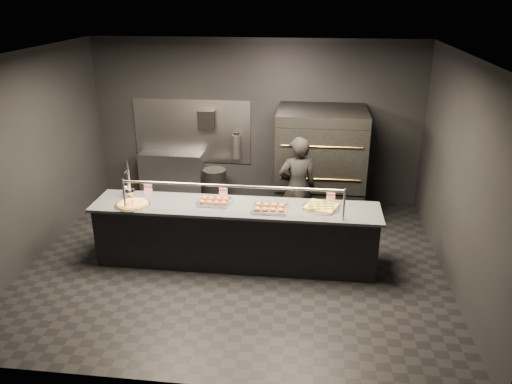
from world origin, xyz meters
TOP-DOWN VIEW (x-y plane):
  - room at (-0.02, 0.05)m, footprint 6.04×6.00m
  - service_counter at (0.00, -0.00)m, footprint 4.10×0.78m
  - pizza_oven at (1.20, 1.90)m, footprint 1.50×1.23m
  - prep_shelf at (-1.60, 2.32)m, footprint 1.20×0.35m
  - towel_dispenser at (-0.90, 2.39)m, footprint 0.30×0.20m
  - fire_extinguisher at (-0.35, 2.40)m, footprint 0.14×0.14m
  - beer_tap at (-1.60, 0.15)m, footprint 0.15×0.22m
  - round_pizza at (-1.45, -0.15)m, footprint 0.51×0.51m
  - slider_tray_a at (-0.31, 0.06)m, footprint 0.54×0.47m
  - slider_tray_b at (0.50, -0.09)m, footprint 0.52×0.41m
  - square_pizza at (1.21, 0.07)m, footprint 0.54×0.54m
  - condiment_jar at (-1.67, 0.28)m, footprint 0.15×0.06m
  - tent_cards at (-0.08, 0.28)m, footprint 2.83×0.04m
  - trash_bin at (-0.72, 2.06)m, footprint 0.42×0.42m
  - worker at (0.84, 0.97)m, footprint 0.71×0.57m

SIDE VIEW (x-z plane):
  - trash_bin at x=-0.72m, z-range 0.00..0.71m
  - prep_shelf at x=-1.60m, z-range 0.00..0.90m
  - service_counter at x=0.00m, z-range -0.22..1.15m
  - worker at x=0.84m, z-range 0.00..1.69m
  - round_pizza at x=-1.45m, z-range 0.92..0.95m
  - square_pizza at x=1.21m, z-range 0.92..0.96m
  - slider_tray_a at x=-0.31m, z-range 0.91..0.98m
  - slider_tray_b at x=0.50m, z-range 0.91..0.99m
  - pizza_oven at x=1.20m, z-range 0.01..1.92m
  - condiment_jar at x=-1.67m, z-range 0.92..1.02m
  - tent_cards at x=-0.08m, z-range 0.92..1.07m
  - fire_extinguisher at x=-0.35m, z-range 0.81..1.31m
  - beer_tap at x=-1.60m, z-range 0.79..1.39m
  - room at x=-0.02m, z-range 0.00..3.00m
  - towel_dispenser at x=-0.90m, z-range 1.38..1.73m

